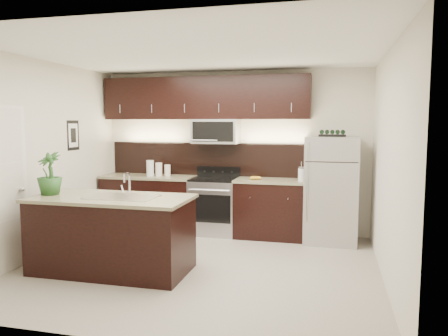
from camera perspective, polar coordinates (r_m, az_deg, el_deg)
name	(u,v)px	position (r m, az deg, el deg)	size (l,w,h in m)	color
ground	(199,267)	(5.76, -3.32, -12.77)	(4.50, 4.50, 0.00)	gray
room_walls	(189,135)	(5.45, -4.66, 4.34)	(4.52, 4.02, 2.71)	beige
counter_run	(202,205)	(7.33, -2.83, -4.87)	(3.51, 0.65, 0.94)	black
upper_fixtures	(206,105)	(7.34, -2.37, 8.24)	(3.49, 0.40, 1.66)	black
island	(112,234)	(5.65, -14.42, -8.33)	(1.96, 0.96, 0.94)	black
sink_faucet	(122,196)	(5.49, -13.12, -3.55)	(0.84, 0.50, 0.28)	silver
refrigerator	(331,190)	(6.91, 13.78, -2.77)	(0.79, 0.71, 1.64)	#B2B2B7
wine_rack	(332,133)	(6.84, 13.96, 4.40)	(0.40, 0.25, 0.10)	black
plant	(49,173)	(5.91, -21.84, -0.66)	(0.30, 0.30, 0.54)	#234E1F
canisters	(157,169)	(7.49, -8.78, -0.14)	(0.40, 0.19, 0.27)	silver
french_press	(301,174)	(6.91, 10.05, -0.76)	(0.10, 0.10, 0.29)	silver
bananas	(252,178)	(6.98, 3.69, -1.28)	(0.19, 0.14, 0.06)	gold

